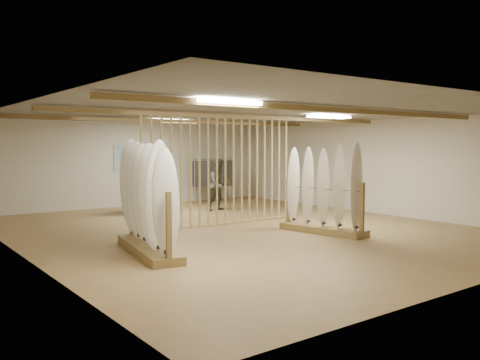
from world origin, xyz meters
TOP-DOWN VIEW (x-y plane):
  - floor at (0.00, 0.00)m, footprint 12.00×12.00m
  - ceiling at (0.00, 0.00)m, footprint 12.00×12.00m
  - wall_back at (0.00, 6.00)m, footprint 12.00×0.00m
  - wall_left at (-5.00, 0.00)m, footprint 0.00×12.00m
  - wall_right at (5.00, 0.00)m, footprint 0.00×12.00m
  - ceiling_slats at (0.00, 0.00)m, footprint 9.50×6.12m
  - light_panels at (0.00, 0.00)m, footprint 1.20×0.35m
  - bamboo_partition at (0.00, 0.80)m, footprint 4.45×0.05m
  - poster at (0.00, 5.98)m, footprint 1.40×0.03m
  - rack_left at (-3.01, -1.13)m, footprint 1.06×2.69m
  - rack_right at (1.26, -1.54)m, footprint 0.89×2.22m
  - clothing_rack_a at (-0.47, 4.20)m, footprint 1.33×0.58m
  - clothing_rack_b at (2.62, 5.14)m, footprint 1.46×0.65m
  - shopper_a at (-0.61, 3.78)m, footprint 0.82×0.71m
  - shopper_b at (1.61, 3.25)m, footprint 0.90×0.71m

SIDE VIEW (x-z plane):
  - floor at x=0.00m, z-range 0.00..0.00m
  - rack_right at x=1.26m, z-range -0.33..1.73m
  - rack_left at x=-3.01m, z-range -0.33..1.78m
  - shopper_b at x=1.61m, z-range 0.00..1.83m
  - clothing_rack_a at x=-0.47m, z-range 0.22..1.66m
  - shopper_a at x=-0.61m, z-range 0.00..1.90m
  - clothing_rack_b at x=2.62m, z-range 0.24..1.84m
  - bamboo_partition at x=0.00m, z-range 0.01..2.79m
  - wall_back at x=0.00m, z-range -4.60..7.40m
  - wall_left at x=-5.00m, z-range -4.60..7.40m
  - wall_right at x=5.00m, z-range -4.60..7.40m
  - poster at x=0.00m, z-range 1.15..2.05m
  - ceiling_slats at x=0.00m, z-range 2.67..2.77m
  - light_panels at x=0.00m, z-range 2.71..2.77m
  - ceiling at x=0.00m, z-range 2.80..2.80m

